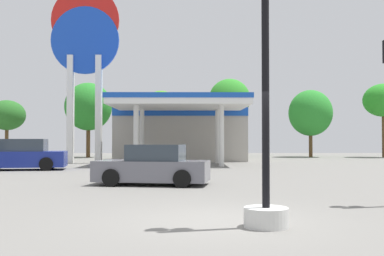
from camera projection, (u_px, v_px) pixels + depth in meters
ground_plane at (219, 220)px, 9.06m from camera, size 90.00×90.00×0.00m
gas_station at (181, 131)px, 34.39m from camera, size 9.72×12.53×4.31m
station_pole_sign at (85, 50)px, 31.07m from camera, size 4.66×0.56×12.16m
car_1 at (153, 167)px, 16.12m from camera, size 4.22×2.32×1.43m
car_2 at (22, 156)px, 24.01m from camera, size 4.83×2.62×1.64m
traffic_signal_1 at (265, 141)px, 8.40m from camera, size 0.82×0.82×5.25m
tree_0 at (7, 115)px, 41.63m from camera, size 3.33×3.33×5.24m
tree_1 at (88, 107)px, 40.95m from camera, size 4.22×4.22×6.75m
tree_2 at (161, 104)px, 42.68m from camera, size 2.86×2.86×6.21m
tree_3 at (230, 99)px, 41.11m from camera, size 3.75×3.75×7.12m
tree_4 at (310, 113)px, 41.73m from camera, size 3.99×3.99×6.18m
tree_5 at (384, 101)px, 41.15m from camera, size 3.64×3.64×6.69m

